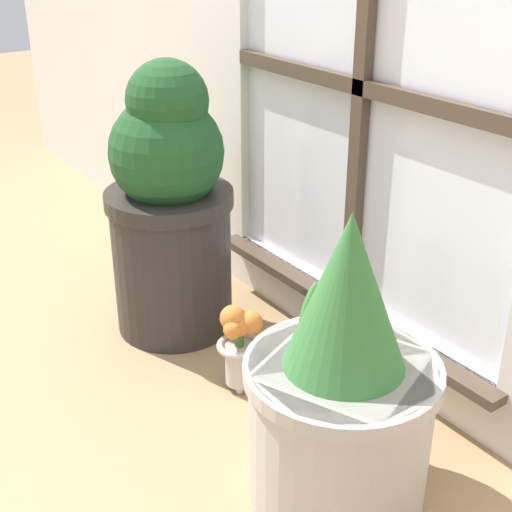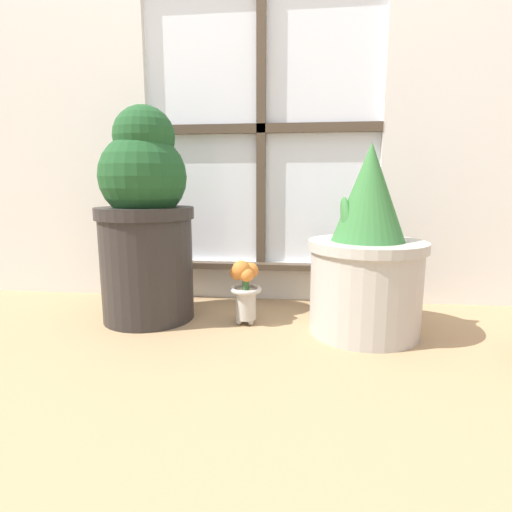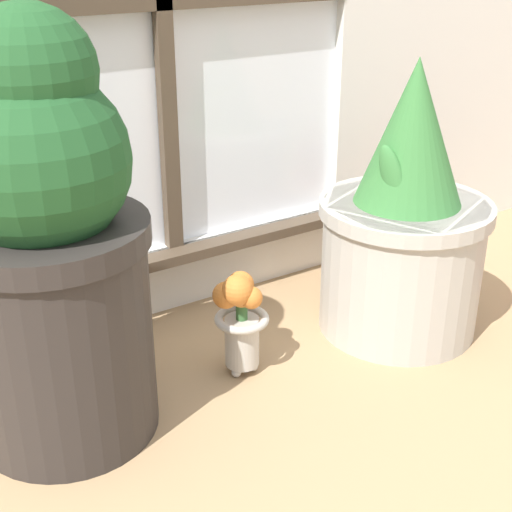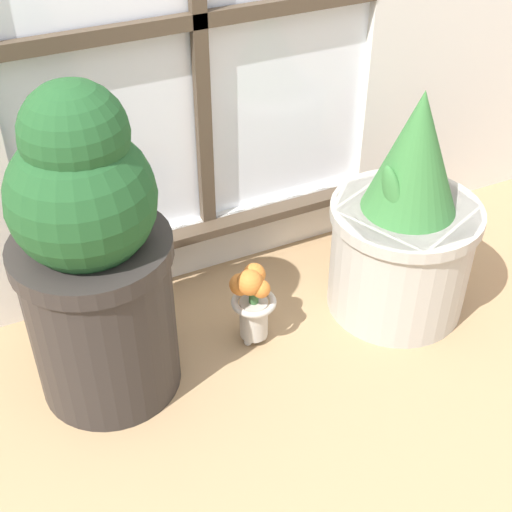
{
  "view_description": "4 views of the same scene",
  "coord_description": "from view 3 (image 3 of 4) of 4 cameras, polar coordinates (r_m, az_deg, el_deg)",
  "views": [
    {
      "loc": [
        1.17,
        -0.46,
        1.05
      ],
      "look_at": [
        0.01,
        0.37,
        0.36
      ],
      "focal_mm": 50.0,
      "sensor_mm": 36.0,
      "label": 1
    },
    {
      "loc": [
        0.16,
        -0.97,
        0.47
      ],
      "look_at": [
        0.01,
        0.35,
        0.24
      ],
      "focal_mm": 28.0,
      "sensor_mm": 36.0,
      "label": 2
    },
    {
      "loc": [
        -0.67,
        -0.71,
        0.83
      ],
      "look_at": [
        0.03,
        0.36,
        0.24
      ],
      "focal_mm": 50.0,
      "sensor_mm": 36.0,
      "label": 3
    },
    {
      "loc": [
        -0.57,
        -0.82,
        1.25
      ],
      "look_at": [
        -0.02,
        0.33,
        0.27
      ],
      "focal_mm": 50.0,
      "sensor_mm": 36.0,
      "label": 4
    }
  ],
  "objects": [
    {
      "name": "potted_plant_left",
      "position": [
        1.21,
        -16.25,
        0.72
      ],
      "size": [
        0.34,
        0.34,
        0.74
      ],
      "color": "#2D2826",
      "rests_on": "ground_plane"
    },
    {
      "name": "ground_plane",
      "position": [
        1.28,
        8.0,
        -15.86
      ],
      "size": [
        10.0,
        10.0,
        0.0
      ],
      "primitive_type": "plane",
      "color": "tan"
    },
    {
      "name": "potted_plant_right",
      "position": [
        1.57,
        11.76,
        2.33
      ],
      "size": [
        0.37,
        0.37,
        0.6
      ],
      "color": "#B7B2A8",
      "rests_on": "ground_plane"
    },
    {
      "name": "flower_vase",
      "position": [
        1.41,
        -1.28,
        -4.57
      ],
      "size": [
        0.11,
        0.11,
        0.22
      ],
      "color": "#BCB7AD",
      "rests_on": "ground_plane"
    }
  ]
}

